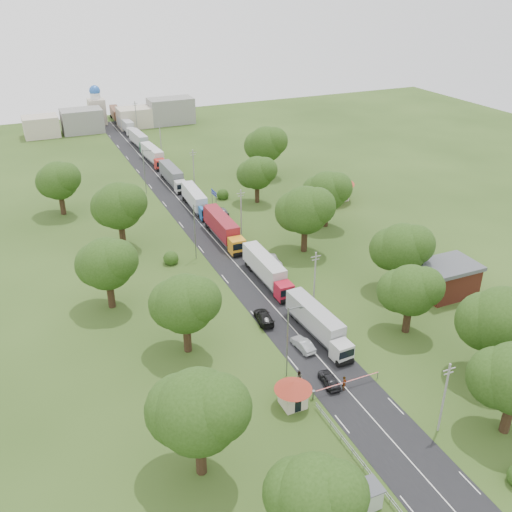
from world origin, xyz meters
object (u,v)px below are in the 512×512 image
info_sign (214,196)px  truck_0 (318,323)px  pedestrian_near (344,383)px  boom_barrier (337,386)px  car_lane_mid (303,345)px  guard_booth (293,390)px  car_lane_front (329,380)px

info_sign → truck_0: (-2.93, -48.99, -0.90)m
truck_0 → pedestrian_near: truck_0 is taller
boom_barrier → car_lane_mid: (0.36, 9.15, -0.19)m
guard_booth → pedestrian_near: size_ratio=2.39×
boom_barrier → car_lane_front: size_ratio=2.27×
info_sign → truck_0: bearing=-93.4°
guard_booth → boom_barrier: bearing=0.0°
boom_barrier → car_lane_mid: size_ratio=2.16×
info_sign → truck_0: info_sign is taller
truck_0 → car_lane_mid: size_ratio=3.37×
info_sign → car_lane_mid: (-6.20, -50.85, -2.30)m
truck_0 → car_lane_front: (-3.75, -9.51, -1.41)m
truck_0 → boom_barrier: bearing=-108.2°
info_sign → car_lane_mid: bearing=-97.0°
car_lane_front → pedestrian_near: 1.94m
car_lane_mid → pedestrian_near: (0.68, -9.18, 0.22)m
guard_booth → truck_0: bearing=49.3°
boom_barrier → guard_booth: 5.98m
boom_barrier → pedestrian_near: bearing=-1.7°
truck_0 → pedestrian_near: bearing=-103.2°
guard_booth → car_lane_mid: bearing=55.9°
boom_barrier → truck_0: truck_0 is taller
guard_booth → pedestrian_near: bearing=-0.2°
car_lane_mid → pedestrian_near: 9.21m
boom_barrier → pedestrian_near: size_ratio=5.01×
truck_0 → car_lane_mid: 4.01m
boom_barrier → car_lane_mid: 9.16m
info_sign → car_lane_front: size_ratio=1.01×
boom_barrier → truck_0: bearing=71.8°
info_sign → pedestrian_near: info_sign is taller
car_lane_front → car_lane_mid: car_lane_mid is taller
car_lane_front → boom_barrier: bearing=101.6°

